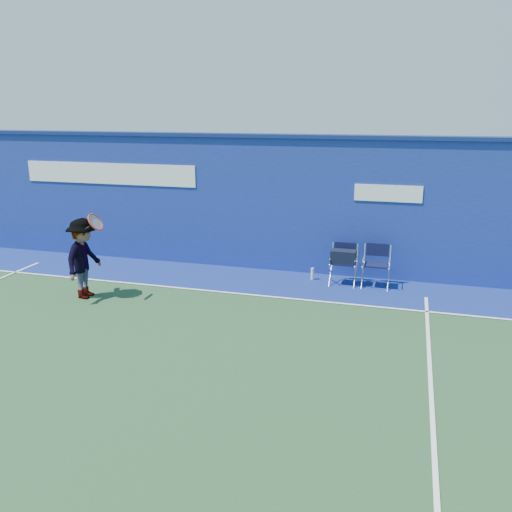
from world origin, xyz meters
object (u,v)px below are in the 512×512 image
(directors_chair_left, at_px, (343,268))
(directors_chair_right, at_px, (376,274))
(water_bottle, at_px, (312,274))
(tennis_player, at_px, (84,258))

(directors_chair_left, xyz_separation_m, directors_chair_right, (0.68, 0.02, -0.09))
(water_bottle, xyz_separation_m, tennis_player, (-4.12, -2.33, 0.67))
(directors_chair_right, relative_size, tennis_player, 0.51)
(directors_chair_right, xyz_separation_m, water_bottle, (-1.35, 0.11, -0.15))
(directors_chair_left, bearing_deg, water_bottle, 168.84)
(directors_chair_right, bearing_deg, tennis_player, -157.93)
(water_bottle, height_order, tennis_player, tennis_player)
(directors_chair_left, distance_m, directors_chair_right, 0.68)
(directors_chair_left, bearing_deg, tennis_player, -155.40)
(directors_chair_left, height_order, tennis_player, tennis_player)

